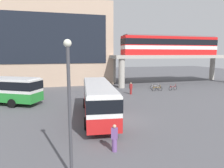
# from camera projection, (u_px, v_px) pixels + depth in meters

# --- Properties ---
(ground_plane) EXTENTS (120.00, 120.00, 0.00)m
(ground_plane) POSITION_uv_depth(u_px,v_px,m) (100.00, 97.00, 27.82)
(ground_plane) COLOR #515156
(station_building) EXTENTS (30.06, 10.45, 15.72)m
(station_building) POSITION_uv_depth(u_px,v_px,m) (33.00, 44.00, 39.26)
(station_building) COLOR tan
(station_building) RESTS_ON ground_plane
(elevated_platform) EXTENTS (26.41, 7.28, 5.74)m
(elevated_platform) POSITION_uv_depth(u_px,v_px,m) (174.00, 59.00, 40.66)
(elevated_platform) COLOR #ADA89E
(elevated_platform) RESTS_ON ground_plane
(train) EXTENTS (19.96, 2.96, 3.84)m
(train) POSITION_uv_depth(u_px,v_px,m) (170.00, 45.00, 40.01)
(train) COLOR red
(train) RESTS_ON elevated_platform
(bus_main) EXTENTS (3.75, 11.25, 3.22)m
(bus_main) POSITION_uv_depth(u_px,v_px,m) (98.00, 97.00, 18.92)
(bus_main) COLOR red
(bus_main) RESTS_ON ground_plane
(bicycle_orange) EXTENTS (1.79, 0.23, 1.04)m
(bicycle_orange) POSITION_uv_depth(u_px,v_px,m) (157.00, 89.00, 32.56)
(bicycle_orange) COLOR black
(bicycle_orange) RESTS_ON ground_plane
(bicycle_red) EXTENTS (1.76, 0.45, 1.04)m
(bicycle_red) POSITION_uv_depth(u_px,v_px,m) (173.00, 88.00, 33.19)
(bicycle_red) COLOR black
(bicycle_red) RESTS_ON ground_plane
(bicycle_silver) EXTENTS (1.70, 0.68, 1.04)m
(bicycle_silver) POSITION_uv_depth(u_px,v_px,m) (155.00, 87.00, 34.05)
(bicycle_silver) COLOR black
(bicycle_silver) RESTS_ON ground_plane
(pedestrian_near_building) EXTENTS (0.42, 0.32, 1.78)m
(pedestrian_near_building) POSITION_uv_depth(u_px,v_px,m) (131.00, 89.00, 29.82)
(pedestrian_near_building) COLOR maroon
(pedestrian_near_building) RESTS_ON ground_plane
(pedestrian_by_bike_rack) EXTENTS (0.47, 0.38, 1.73)m
(pedestrian_by_bike_rack) POSITION_uv_depth(u_px,v_px,m) (114.00, 139.00, 12.31)
(pedestrian_by_bike_rack) COLOR #724C8C
(pedestrian_by_bike_rack) RESTS_ON ground_plane
(lamp_post) EXTENTS (0.36, 0.36, 6.63)m
(lamp_post) POSITION_uv_depth(u_px,v_px,m) (69.00, 99.00, 9.29)
(lamp_post) COLOR #3F3F44
(lamp_post) RESTS_ON ground_plane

